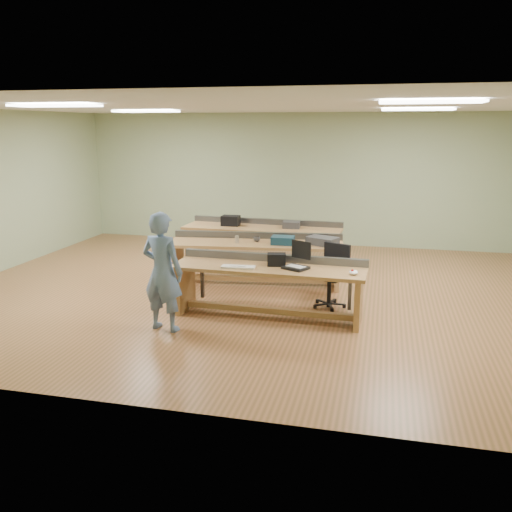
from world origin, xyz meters
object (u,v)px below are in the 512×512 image
drinks_can (237,239)px  laptop_base (296,268)px  camera_bag (277,260)px  workbench_mid (256,253)px  mug (257,239)px  parts_bin_teal (283,240)px  parts_bin_grey (322,241)px  person (163,272)px  task_chair (331,284)px  workbench_front (269,279)px  workbench_back (262,236)px

drinks_can → laptop_base: bearing=-49.9°
laptop_base → camera_bag: (-0.30, 0.12, 0.07)m
workbench_mid → drinks_can: bearing=-158.3°
laptop_base → mug: mug is taller
parts_bin_teal → parts_bin_grey: size_ratio=0.77×
workbench_mid → drinks_can: drinks_can is taller
person → drinks_can: (0.41, 2.26, 0.00)m
task_chair → drinks_can: 1.91m
mug → drinks_can: size_ratio=0.91×
workbench_front → workbench_back: (-0.77, 2.99, 0.01)m
parts_bin_teal → parts_bin_grey: (0.66, 0.09, 0.00)m
person → mug: bearing=-95.8°
workbench_front → task_chair: (0.83, 0.66, -0.20)m
workbench_back → parts_bin_teal: size_ratio=8.37×
workbench_front → parts_bin_grey: size_ratio=5.65×
workbench_mid → mug: (0.01, 0.02, 0.23)m
parts_bin_grey → workbench_front: bearing=-109.8°
laptop_base → person: bearing=-128.2°
task_chair → person: bearing=-121.0°
person → camera_bag: (1.37, 0.89, 0.03)m
workbench_back → person: 3.87m
workbench_front → task_chair: size_ratio=2.91×
parts_bin_teal → workbench_back: bearing=114.8°
workbench_back → mug: size_ratio=28.05×
drinks_can → workbench_back: bearing=86.6°
workbench_mid → workbench_front: bearing=-76.9°
camera_bag → mug: bearing=101.6°
parts_bin_grey → laptop_base: bearing=-96.2°
laptop_base → parts_bin_teal: parts_bin_teal is taller
drinks_can → person: bearing=-100.2°
parts_bin_teal → mug: 0.48m
person → drinks_can: bearing=-89.7°
workbench_back → parts_bin_teal: bearing=-62.7°
workbench_mid → parts_bin_grey: parts_bin_grey is taller
camera_bag → mug: camera_bag is taller
camera_bag → task_chair: bearing=28.4°
workbench_front → workbench_back: bearing=106.1°
workbench_mid → workbench_back: same height
task_chair → parts_bin_grey: size_ratio=1.95×
person → laptop_base: size_ratio=5.04×
parts_bin_teal → workbench_mid: bearing=171.7°
workbench_back → person: (-0.50, -3.83, 0.25)m
person → laptop_base: (1.66, 0.77, -0.04)m
person → drinks_can: person is taller
workbench_mid → task_chair: size_ratio=3.20×
workbench_back → drinks_can: drinks_can is taller
person → parts_bin_teal: bearing=-106.2°
drinks_can → workbench_front: bearing=-58.8°
laptop_base → mug: size_ratio=2.87×
workbench_mid → task_chair: (1.39, -0.92, -0.21)m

